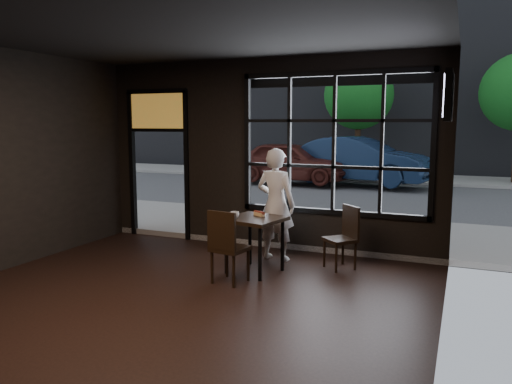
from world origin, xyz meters
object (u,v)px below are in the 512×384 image
at_px(cafe_table, 255,245).
at_px(chair_near, 230,246).
at_px(man, 276,204).
at_px(navy_car, 359,160).

xyz_separation_m(cafe_table, chair_near, (-0.12, -0.55, 0.10)).
distance_m(chair_near, man, 1.37).
relative_size(chair_near, man, 0.57).
distance_m(cafe_table, man, 0.90).
xyz_separation_m(man, navy_car, (-0.61, 9.59, 0.01)).
height_order(cafe_table, man, man).
height_order(cafe_table, navy_car, navy_car).
relative_size(cafe_table, navy_car, 0.17).
height_order(chair_near, navy_car, navy_car).
bearing_deg(cafe_table, man, 99.36).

